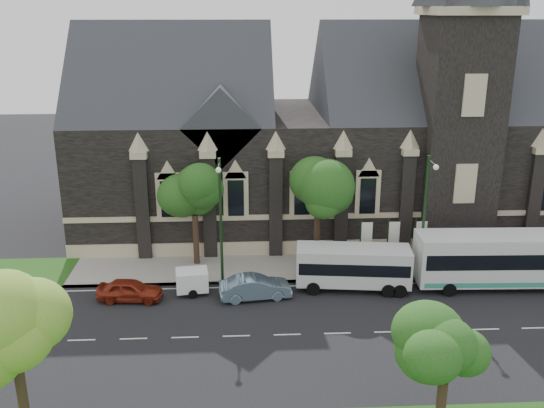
{
  "coord_description": "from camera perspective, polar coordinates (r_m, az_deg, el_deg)",
  "views": [
    {
      "loc": [
        -2.51,
        -31.27,
        18.37
      ],
      "look_at": [
        -0.58,
        6.0,
        6.19
      ],
      "focal_mm": 39.71,
      "sensor_mm": 36.0,
      "label": 1
    }
  ],
  "objects": [
    {
      "name": "banner_flag_center",
      "position": [
        44.65,
        11.26,
        -3.27
      ],
      "size": [
        0.9,
        0.1,
        4.0
      ],
      "color": "black",
      "rests_on": "ground"
    },
    {
      "name": "sedan",
      "position": [
        40.17,
        -1.6,
        -7.9
      ],
      "size": [
        4.91,
        2.29,
        1.56
      ],
      "primitive_type": "imported",
      "rotation": [
        0.0,
        0.0,
        1.71
      ],
      "color": "slate",
      "rests_on": "ground"
    },
    {
      "name": "sidewalk",
      "position": [
        44.76,
        0.52,
        -6.05
      ],
      "size": [
        80.0,
        5.0,
        0.15
      ],
      "primitive_type": "cube",
      "color": "gray",
      "rests_on": "ground"
    },
    {
      "name": "tree_park_east",
      "position": [
        27.32,
        16.46,
        -12.97
      ],
      "size": [
        3.4,
        3.4,
        6.28
      ],
      "color": "black",
      "rests_on": "ground"
    },
    {
      "name": "banner_flag_left",
      "position": [
        44.21,
        8.74,
        -3.34
      ],
      "size": [
        0.9,
        0.1,
        4.0
      ],
      "color": "black",
      "rests_on": "ground"
    },
    {
      "name": "street_lamp_near",
      "position": [
        42.47,
        14.33,
        -0.69
      ],
      "size": [
        0.36,
        1.88,
        9.0
      ],
      "color": "black",
      "rests_on": "ground"
    },
    {
      "name": "ground",
      "position": [
        36.35,
        1.44,
        -12.28
      ],
      "size": [
        160.0,
        160.0,
        0.0
      ],
      "primitive_type": "plane",
      "color": "black",
      "rests_on": "ground"
    },
    {
      "name": "museum",
      "position": [
        51.64,
        5.63,
        6.6
      ],
      "size": [
        40.0,
        17.7,
        29.9
      ],
      "color": "black",
      "rests_on": "ground"
    },
    {
      "name": "tree_walk_left",
      "position": [
        43.96,
        -7.12,
        1.23
      ],
      "size": [
        3.91,
        3.91,
        7.64
      ],
      "color": "black",
      "rests_on": "ground"
    },
    {
      "name": "street_lamp_mid",
      "position": [
        40.62,
        -4.9,
        -1.04
      ],
      "size": [
        0.36,
        1.88,
        9.0
      ],
      "color": "black",
      "rests_on": "ground"
    },
    {
      "name": "shuttle_bus",
      "position": [
        41.49,
        7.73,
        -5.77
      ],
      "size": [
        7.92,
        3.45,
        2.97
      ],
      "rotation": [
        0.0,
        0.0,
        -0.12
      ],
      "color": "silver",
      "rests_on": "ground"
    },
    {
      "name": "tree_walk_right",
      "position": [
        44.19,
        4.61,
        1.52
      ],
      "size": [
        4.08,
        4.08,
        7.8
      ],
      "color": "black",
      "rests_on": "ground"
    },
    {
      "name": "car_far_red",
      "position": [
        41.0,
        -13.31,
        -7.94
      ],
      "size": [
        4.39,
        2.06,
        1.45
      ],
      "primitive_type": "imported",
      "rotation": [
        0.0,
        0.0,
        1.49
      ],
      "color": "maroon",
      "rests_on": "ground"
    },
    {
      "name": "tree_park_near",
      "position": [
        27.11,
        -22.92,
        -9.64
      ],
      "size": [
        4.42,
        4.42,
        8.56
      ],
      "color": "black",
      "rests_on": "ground"
    },
    {
      "name": "box_trailer",
      "position": [
        41.13,
        -7.59,
        -7.18
      ],
      "size": [
        3.15,
        1.86,
        1.64
      ],
      "rotation": [
        0.0,
        0.0,
        0.12
      ],
      "color": "white",
      "rests_on": "ground"
    },
    {
      "name": "banner_flag_right",
      "position": [
        45.18,
        13.72,
        -3.19
      ],
      "size": [
        0.9,
        0.1,
        4.0
      ],
      "color": "black",
      "rests_on": "ground"
    },
    {
      "name": "tour_coach",
      "position": [
        44.38,
        21.87,
        -4.83
      ],
      "size": [
        13.24,
        3.37,
        3.84
      ],
      "rotation": [
        0.0,
        0.0,
        -0.03
      ],
      "color": "silver",
      "rests_on": "ground"
    }
  ]
}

